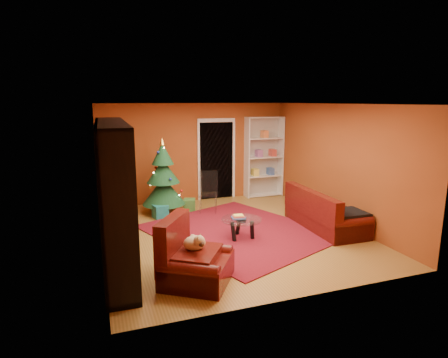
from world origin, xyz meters
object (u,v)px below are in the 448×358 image
object	(u,v)px
armchair	(197,257)
sofa	(326,208)
coffee_table	(241,229)
christmas_tree	(163,177)
gift_box_teal	(160,211)
acrylic_chair	(208,194)
dog	(195,243)
white_bookshelf	(264,157)
gift_box_green	(190,205)
rug	(238,231)
gift_box_red	(176,200)
media_unit	(115,195)

from	to	relation	value
armchair	sofa	distance (m)	3.55
coffee_table	christmas_tree	bearing A→B (deg)	116.21
gift_box_teal	acrylic_chair	world-z (taller)	acrylic_chair
coffee_table	gift_box_teal	bearing A→B (deg)	124.28
dog	sofa	distance (m)	3.54
dog	coffee_table	size ratio (longest dim) A/B	0.50
white_bookshelf	gift_box_green	bearing A→B (deg)	-162.47
rug	gift_box_teal	world-z (taller)	gift_box_teal
gift_box_green	gift_box_red	distance (m)	0.68
gift_box_teal	sofa	bearing A→B (deg)	-29.80
media_unit	acrylic_chair	bearing A→B (deg)	46.28
christmas_tree	acrylic_chair	world-z (taller)	christmas_tree
media_unit	dog	xyz separation A→B (m)	(1.05, -1.02, -0.58)
rug	sofa	distance (m)	1.93
christmas_tree	gift_box_red	distance (m)	1.10
gift_box_teal	armchair	distance (m)	3.32
media_unit	coffee_table	world-z (taller)	media_unit
christmas_tree	sofa	world-z (taller)	christmas_tree
sofa	dog	bearing A→B (deg)	114.58
white_bookshelf	coffee_table	world-z (taller)	white_bookshelf
rug	sofa	world-z (taller)	sofa
dog	sofa	xyz separation A→B (m)	(3.25, 1.41, -0.17)
rug	gift_box_red	size ratio (longest dim) A/B	14.79
armchair	sofa	bearing A→B (deg)	-31.81
rug	media_unit	size ratio (longest dim) A/B	1.13
gift_box_red	dog	world-z (taller)	dog
dog	acrylic_chair	distance (m)	3.51
gift_box_teal	coffee_table	xyz separation A→B (m)	(1.27, -1.86, 0.05)
gift_box_green	armchair	size ratio (longest dim) A/B	0.28
acrylic_chair	coffee_table	bearing A→B (deg)	-66.76
white_bookshelf	armchair	world-z (taller)	white_bookshelf
media_unit	white_bookshelf	xyz separation A→B (m)	(4.22, 3.32, -0.06)
media_unit	acrylic_chair	size ratio (longest dim) A/B	3.42
christmas_tree	gift_box_green	world-z (taller)	christmas_tree
dog	gift_box_teal	bearing A→B (deg)	32.97
gift_box_green	christmas_tree	bearing A→B (deg)	179.12
sofa	acrylic_chair	bearing A→B (deg)	48.32
gift_box_green	acrylic_chair	xyz separation A→B (m)	(0.39, -0.32, 0.30)
armchair	coffee_table	xyz separation A→B (m)	(1.29, 1.45, -0.19)
gift_box_teal	acrylic_chair	xyz separation A→B (m)	(1.18, 0.05, 0.29)
dog	white_bookshelf	bearing A→B (deg)	-2.53
christmas_tree	dog	xyz separation A→B (m)	(-0.20, -3.63, -0.29)
gift_box_teal	white_bookshelf	distance (m)	3.46
coffee_table	gift_box_green	bearing A→B (deg)	102.10
gift_box_teal	christmas_tree	bearing A→B (deg)	66.71
gift_box_green	armchair	bearing A→B (deg)	-102.48
gift_box_teal	acrylic_chair	size ratio (longest dim) A/B	0.35
gift_box_green	white_bookshelf	world-z (taller)	white_bookshelf
rug	white_bookshelf	world-z (taller)	white_bookshelf
gift_box_red	acrylic_chair	world-z (taller)	acrylic_chair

